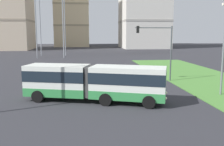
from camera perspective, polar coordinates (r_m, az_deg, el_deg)
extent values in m
cube|color=silver|center=(20.89, 3.62, -2.08)|extent=(6.49, 4.35, 2.55)
cube|color=#338C47|center=(21.08, 3.59, -4.55)|extent=(6.52, 4.37, 0.70)
cube|color=#19232D|center=(20.81, 3.63, -0.93)|extent=(6.54, 4.40, 0.90)
cube|color=silver|center=(22.49, -11.98, -1.47)|extent=(5.69, 3.83, 2.55)
cube|color=#338C47|center=(22.67, -11.90, -3.77)|extent=(5.71, 3.85, 0.70)
cube|color=#19232D|center=(22.42, -12.01, -0.40)|extent=(5.74, 3.88, 0.90)
cylinder|color=#383838|center=(21.56, -4.28, -1.74)|extent=(2.40, 2.40, 2.45)
cylinder|color=black|center=(22.16, 8.73, -4.77)|extent=(1.04, 0.60, 1.00)
cylinder|color=black|center=(19.74, 8.18, -6.45)|extent=(1.04, 0.60, 1.00)
cylinder|color=black|center=(22.64, 0.09, -4.37)|extent=(1.04, 0.60, 1.00)
cylinder|color=black|center=(20.28, -1.48, -5.94)|extent=(1.04, 0.60, 1.00)
cylinder|color=black|center=(24.35, -13.67, -3.68)|extent=(1.04, 0.54, 1.00)
cylinder|color=black|center=(22.14, -16.20, -5.04)|extent=(1.04, 0.54, 1.00)
sphere|color=#F9EFC6|center=(21.70, 11.90, -4.33)|extent=(0.24, 0.24, 0.24)
sphere|color=#F9EFC6|center=(19.95, 11.80, -5.50)|extent=(0.24, 0.24, 0.24)
cylinder|color=#474C51|center=(30.97, 12.95, 4.13)|extent=(0.16, 0.16, 6.48)
cylinder|color=#474C51|center=(30.23, 9.24, 9.90)|extent=(4.31, 0.10, 0.10)
cube|color=black|center=(29.78, 5.75, 9.60)|extent=(0.28, 0.28, 0.80)
sphere|color=red|center=(29.79, 5.76, 10.08)|extent=(0.16, 0.16, 0.16)
sphere|color=yellow|center=(29.78, 5.75, 9.58)|extent=(0.16, 0.16, 0.16)
sphere|color=green|center=(29.78, 5.74, 9.08)|extent=(0.16, 0.16, 0.16)
cylinder|color=slate|center=(25.24, 23.49, 4.41)|extent=(0.18, 0.18, 8.09)
cube|color=#9C8D6E|center=(114.99, -8.84, 10.34)|extent=(14.28, 19.28, 0.70)
cube|color=#9C8D6E|center=(115.53, -8.94, 14.54)|extent=(14.28, 19.28, 0.70)
cube|color=#A4A099|center=(101.07, 7.00, 11.31)|extent=(16.94, 19.66, 0.70)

